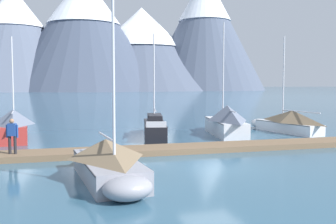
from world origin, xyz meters
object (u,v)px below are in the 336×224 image
(sailboat_second_berth, at_px, (109,162))
(sailboat_nearest_berth, at_px, (14,126))
(sailboat_mid_dock_starboard, at_px, (225,121))
(person_on_dock, at_px, (12,134))
(sailboat_mid_dock_port, at_px, (154,127))
(sailboat_far_berth, at_px, (287,122))

(sailboat_second_berth, bearing_deg, sailboat_nearest_berth, 107.56)
(sailboat_mid_dock_starboard, xyz_separation_m, person_on_dock, (-13.83, -4.97, 0.26))
(sailboat_mid_dock_port, bearing_deg, sailboat_second_berth, -114.75)
(sailboat_mid_dock_port, distance_m, person_on_dock, 10.58)
(sailboat_nearest_berth, relative_size, sailboat_mid_dock_port, 0.92)
(sailboat_second_berth, height_order, sailboat_mid_dock_starboard, sailboat_mid_dock_starboard)
(person_on_dock, bearing_deg, sailboat_mid_dock_port, 33.18)
(sailboat_nearest_berth, relative_size, person_on_dock, 3.94)
(person_on_dock, bearing_deg, sailboat_nearest_berth, 92.24)
(sailboat_second_berth, bearing_deg, sailboat_far_berth, 33.88)
(sailboat_far_berth, distance_m, person_on_dock, 19.47)
(sailboat_nearest_berth, height_order, person_on_dock, sailboat_nearest_berth)
(sailboat_nearest_berth, height_order, sailboat_far_berth, sailboat_far_berth)
(sailboat_mid_dock_port, height_order, sailboat_far_berth, sailboat_far_berth)
(sailboat_second_berth, relative_size, person_on_dock, 4.06)
(sailboat_nearest_berth, relative_size, sailboat_far_berth, 0.92)
(sailboat_nearest_berth, distance_m, sailboat_mid_dock_starboard, 14.23)
(sailboat_nearest_berth, xyz_separation_m, person_on_dock, (0.27, -6.92, 0.31))
(sailboat_nearest_berth, bearing_deg, sailboat_mid_dock_port, -7.12)
(sailboat_second_berth, xyz_separation_m, sailboat_mid_dock_port, (5.19, 11.26, -0.08))
(sailboat_nearest_berth, distance_m, person_on_dock, 6.93)
(sailboat_second_berth, distance_m, sailboat_mid_dock_port, 12.40)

